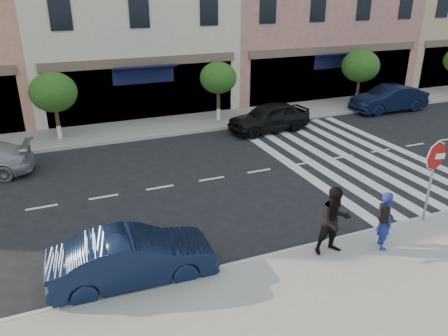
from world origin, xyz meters
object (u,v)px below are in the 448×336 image
(stop_sign, at_px, (435,164))
(photographer, at_px, (385,220))
(car_far_mid, at_px, (269,117))
(car_near_mid, at_px, (133,258))
(walker, at_px, (335,221))
(car_far_right, at_px, (389,99))

(stop_sign, xyz_separation_m, photographer, (-2.17, -0.64, -1.04))
(photographer, height_order, car_far_mid, photographer)
(stop_sign, xyz_separation_m, car_far_mid, (0.05, 10.11, -1.29))
(car_far_mid, bearing_deg, photographer, -17.37)
(photographer, relative_size, car_near_mid, 0.41)
(photographer, xyz_separation_m, walker, (-1.41, 0.31, 0.12))
(walker, height_order, car_far_right, walker)
(stop_sign, relative_size, photographer, 1.56)
(car_far_mid, relative_size, car_far_right, 0.93)
(walker, relative_size, car_near_mid, 0.47)
(stop_sign, relative_size, car_far_mid, 0.61)
(walker, bearing_deg, car_far_right, 47.66)
(stop_sign, distance_m, car_far_mid, 10.19)
(stop_sign, relative_size, car_near_mid, 0.64)
(car_near_mid, bearing_deg, stop_sign, -91.95)
(car_near_mid, xyz_separation_m, car_far_right, (16.86, 10.10, 0.09))
(stop_sign, distance_m, photographer, 2.49)
(car_near_mid, relative_size, car_far_right, 0.88)
(stop_sign, distance_m, car_far_right, 13.58)
(car_far_mid, distance_m, car_far_right, 8.16)
(car_far_mid, bearing_deg, car_far_right, 88.90)
(stop_sign, height_order, car_far_mid, stop_sign)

